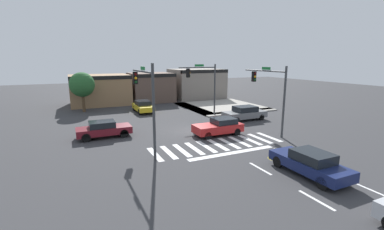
{
  "coord_description": "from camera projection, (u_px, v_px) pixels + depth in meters",
  "views": [
    {
      "loc": [
        -9.96,
        -21.27,
        6.38
      ],
      "look_at": [
        0.33,
        0.93,
        1.28
      ],
      "focal_mm": 24.83,
      "sensor_mm": 36.0,
      "label": 1
    }
  ],
  "objects": [
    {
      "name": "curb_corner_northeast",
      "position": [
        220.0,
        107.0,
        36.14
      ],
      "size": [
        10.0,
        10.6,
        0.15
      ],
      "color": "#9E998E",
      "rests_on": "ground_plane"
    },
    {
      "name": "roadside_tree",
      "position": [
        82.0,
        85.0,
        32.54
      ],
      "size": [
        3.02,
        3.02,
        4.91
      ],
      "color": "#4C3823",
      "rests_on": "ground_plane"
    },
    {
      "name": "lane_markings",
      "position": [
        308.0,
        182.0,
        14.07
      ],
      "size": [
        6.8,
        20.25,
        0.01
      ],
      "color": "white",
      "rests_on": "ground_plane"
    },
    {
      "name": "ground_plane",
      "position": [
        193.0,
        131.0,
        24.3
      ],
      "size": [
        120.0,
        120.0,
        0.0
      ],
      "primitive_type": "plane",
      "color": "#353538"
    },
    {
      "name": "bike_detector_marking",
      "position": [
        275.0,
        158.0,
        17.49
      ],
      "size": [
        0.93,
        0.93,
        0.01
      ],
      "color": "yellow",
      "rests_on": "ground_plane"
    },
    {
      "name": "traffic_signal_southeast",
      "position": [
        270.0,
        87.0,
        23.04
      ],
      "size": [
        0.32,
        5.43,
        5.89
      ],
      "rotation": [
        0.0,
        0.0,
        1.57
      ],
      "color": "#383A3D",
      "rests_on": "ground_plane"
    },
    {
      "name": "car_gray",
      "position": [
        245.0,
        113.0,
        28.54
      ],
      "size": [
        4.69,
        1.93,
        1.5
      ],
      "color": "slate",
      "rests_on": "ground_plane"
    },
    {
      "name": "car_red",
      "position": [
        219.0,
        127.0,
        22.9
      ],
      "size": [
        4.19,
        1.87,
        1.43
      ],
      "rotation": [
        0.0,
        0.0,
        3.14
      ],
      "color": "red",
      "rests_on": "ground_plane"
    },
    {
      "name": "car_maroon",
      "position": [
        104.0,
        129.0,
        22.13
      ],
      "size": [
        4.37,
        1.79,
        1.38
      ],
      "color": "maroon",
      "rests_on": "ground_plane"
    },
    {
      "name": "car_yellow",
      "position": [
        143.0,
        106.0,
        32.77
      ],
      "size": [
        1.82,
        4.25,
        1.46
      ],
      "rotation": [
        0.0,
        0.0,
        -1.57
      ],
      "color": "gold",
      "rests_on": "ground_plane"
    },
    {
      "name": "crosswalk_near",
      "position": [
        218.0,
        145.0,
        20.3
      ],
      "size": [
        10.38,
        2.96,
        0.01
      ],
      "color": "silver",
      "rests_on": "ground_plane"
    },
    {
      "name": "traffic_signal_northeast",
      "position": [
        203.0,
        81.0,
        29.54
      ],
      "size": [
        4.5,
        0.32,
        5.91
      ],
      "rotation": [
        0.0,
        0.0,
        3.14
      ],
      "color": "#383A3D",
      "rests_on": "ground_plane"
    },
    {
      "name": "storefront_row",
      "position": [
        156.0,
        86.0,
        41.92
      ],
      "size": [
        23.8,
        6.9,
        4.84
      ],
      "color": "#93704C",
      "rests_on": "ground_plane"
    },
    {
      "name": "car_navy",
      "position": [
        310.0,
        163.0,
        14.84
      ],
      "size": [
        1.82,
        4.6,
        1.42
      ],
      "rotation": [
        0.0,
        0.0,
        1.57
      ],
      "color": "#141E4C",
      "rests_on": "ground_plane"
    },
    {
      "name": "traffic_signal_southwest",
      "position": [
        145.0,
        92.0,
        18.1
      ],
      "size": [
        0.32,
        5.25,
        6.18
      ],
      "rotation": [
        0.0,
        0.0,
        1.57
      ],
      "color": "#383A3D",
      "rests_on": "ground_plane"
    }
  ]
}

